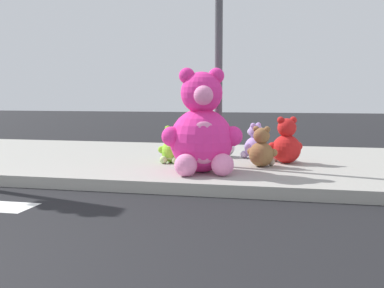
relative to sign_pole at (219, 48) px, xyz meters
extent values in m
cube|color=#9E9B93|center=(-1.00, 0.80, -1.77)|extent=(28.00, 4.40, 0.15)
cylinder|color=#4C4C51|center=(0.00, 0.00, -0.10)|extent=(0.11, 0.11, 3.20)
sphere|color=#F22D93|center=(-0.13, -0.55, -1.27)|extent=(0.85, 0.85, 0.85)
ellipsoid|color=pink|center=(-0.04, -0.84, -1.27)|extent=(0.50, 0.32, 0.55)
sphere|color=#F22D93|center=(-0.13, -0.55, -0.64)|extent=(0.56, 0.56, 0.56)
sphere|color=pink|center=(-0.06, -0.78, -0.67)|extent=(0.26, 0.26, 0.26)
sphere|color=#F22D93|center=(0.05, -0.49, -0.42)|extent=(0.21, 0.21, 0.21)
sphere|color=#F22D93|center=(0.28, -0.53, -1.21)|extent=(0.27, 0.27, 0.27)
sphere|color=pink|center=(0.20, -0.83, -1.55)|extent=(0.29, 0.29, 0.29)
sphere|color=#F22D93|center=(-0.32, -0.61, -0.42)|extent=(0.21, 0.21, 0.21)
sphere|color=#F22D93|center=(-0.49, -0.77, -1.21)|extent=(0.27, 0.27, 0.27)
sphere|color=pink|center=(-0.25, -0.96, -1.55)|extent=(0.29, 0.29, 0.29)
sphere|color=tan|center=(-0.45, 0.74, -1.54)|extent=(0.31, 0.31, 0.31)
ellipsoid|color=beige|center=(-0.52, 0.65, -1.54)|extent=(0.18, 0.16, 0.20)
sphere|color=tan|center=(-0.45, 0.74, -1.31)|extent=(0.20, 0.20, 0.20)
sphere|color=beige|center=(-0.50, 0.67, -1.32)|extent=(0.09, 0.09, 0.09)
sphere|color=tan|center=(-0.39, 0.70, -1.23)|extent=(0.08, 0.08, 0.08)
sphere|color=tan|center=(-0.36, 0.62, -1.52)|extent=(0.10, 0.10, 0.10)
sphere|color=beige|center=(-0.47, 0.58, -1.64)|extent=(0.11, 0.11, 0.11)
sphere|color=tan|center=(-0.51, 0.79, -1.23)|extent=(0.08, 0.08, 0.08)
sphere|color=tan|center=(-0.59, 0.80, -1.52)|extent=(0.10, 0.10, 0.10)
sphere|color=beige|center=(-0.60, 0.69, -1.64)|extent=(0.11, 0.11, 0.11)
sphere|color=#8CD133|center=(-0.74, 0.19, -1.52)|extent=(0.35, 0.35, 0.35)
ellipsoid|color=#B8DE87|center=(-0.74, 0.06, -1.52)|extent=(0.20, 0.09, 0.23)
sphere|color=#8CD133|center=(-0.74, 0.19, -1.26)|extent=(0.23, 0.23, 0.23)
sphere|color=#B8DE87|center=(-0.74, 0.09, -1.28)|extent=(0.10, 0.10, 0.10)
sphere|color=#8CD133|center=(-0.66, 0.18, -1.17)|extent=(0.09, 0.09, 0.09)
sphere|color=#8CD133|center=(-0.57, 0.14, -1.50)|extent=(0.11, 0.11, 0.11)
sphere|color=#B8DE87|center=(-0.65, 0.04, -1.64)|extent=(0.12, 0.12, 0.12)
sphere|color=#8CD133|center=(-0.82, 0.19, -1.17)|extent=(0.09, 0.09, 0.09)
sphere|color=#8CD133|center=(-0.90, 0.16, -1.50)|extent=(0.11, 0.11, 0.11)
sphere|color=#B8DE87|center=(-0.84, 0.05, -1.64)|extent=(0.12, 0.12, 0.12)
sphere|color=white|center=(-0.06, 1.05, -1.54)|extent=(0.33, 0.33, 0.33)
ellipsoid|color=white|center=(-0.17, 1.03, -1.54)|extent=(0.10, 0.19, 0.21)
sphere|color=white|center=(-0.06, 1.05, -1.29)|extent=(0.21, 0.21, 0.21)
sphere|color=white|center=(-0.15, 1.04, -1.31)|extent=(0.10, 0.10, 0.10)
sphere|color=white|center=(-0.05, 0.98, -1.21)|extent=(0.08, 0.08, 0.08)
sphere|color=white|center=(-0.07, 0.90, -1.51)|extent=(0.10, 0.10, 0.10)
sphere|color=white|center=(-0.18, 0.94, -1.64)|extent=(0.11, 0.11, 0.11)
sphere|color=white|center=(-0.07, 1.13, -1.21)|extent=(0.08, 0.08, 0.08)
sphere|color=white|center=(-0.13, 1.20, -1.51)|extent=(0.10, 0.10, 0.10)
sphere|color=white|center=(-0.21, 1.12, -1.64)|extent=(0.11, 0.11, 0.11)
sphere|color=olive|center=(0.62, 0.08, -1.52)|extent=(0.36, 0.36, 0.36)
ellipsoid|color=tan|center=(0.65, 0.21, -1.52)|extent=(0.21, 0.12, 0.23)
sphere|color=olive|center=(0.62, 0.08, -1.25)|extent=(0.24, 0.24, 0.24)
sphere|color=tan|center=(0.64, 0.18, -1.26)|extent=(0.11, 0.11, 0.11)
sphere|color=olive|center=(0.54, 0.10, -1.16)|extent=(0.09, 0.09, 0.09)
sphere|color=olive|center=(0.46, 0.16, -1.49)|extent=(0.11, 0.11, 0.11)
sphere|color=tan|center=(0.55, 0.25, -1.64)|extent=(0.12, 0.12, 0.12)
sphere|color=olive|center=(0.70, 0.06, -1.16)|extent=(0.09, 0.09, 0.09)
sphere|color=olive|center=(0.79, 0.09, -1.49)|extent=(0.11, 0.11, 0.11)
sphere|color=tan|center=(0.75, 0.21, -1.64)|extent=(0.12, 0.12, 0.12)
sphere|color=#B28CD8|center=(0.46, 0.96, -1.52)|extent=(0.36, 0.36, 0.36)
ellipsoid|color=silver|center=(0.34, 1.01, -1.52)|extent=(0.16, 0.21, 0.23)
sphere|color=#B28CD8|center=(0.46, 0.96, -1.25)|extent=(0.23, 0.23, 0.23)
sphere|color=silver|center=(0.37, 1.00, -1.27)|extent=(0.11, 0.11, 0.11)
sphere|color=#B28CD8|center=(0.42, 0.88, -1.16)|extent=(0.09, 0.09, 0.09)
sphere|color=#B28CD8|center=(0.34, 0.82, -1.49)|extent=(0.11, 0.11, 0.11)
sphere|color=silver|center=(0.28, 0.94, -1.64)|extent=(0.12, 0.12, 0.12)
sphere|color=#B28CD8|center=(0.49, 1.03, -1.16)|extent=(0.09, 0.09, 0.09)
sphere|color=#B28CD8|center=(0.49, 1.13, -1.49)|extent=(0.11, 0.11, 0.11)
sphere|color=silver|center=(0.36, 1.11, -1.64)|extent=(0.12, 0.12, 0.12)
sphere|color=red|center=(0.96, 0.51, -1.48)|extent=(0.43, 0.43, 0.43)
ellipsoid|color=#DB7B7B|center=(0.90, 0.66, -1.48)|extent=(0.26, 0.18, 0.28)
sphere|color=red|center=(0.96, 0.51, -1.16)|extent=(0.28, 0.28, 0.28)
sphere|color=#DB7B7B|center=(0.92, 0.63, -1.17)|extent=(0.13, 0.13, 0.13)
sphere|color=red|center=(0.87, 0.48, -1.04)|extent=(0.11, 0.11, 0.11)
sphere|color=red|center=(0.75, 0.49, -1.45)|extent=(0.14, 0.14, 0.14)
sphere|color=#DB7B7B|center=(0.78, 0.64, -1.62)|extent=(0.15, 0.15, 0.15)
sphere|color=red|center=(1.05, 0.55, -1.04)|extent=(0.11, 0.11, 0.11)
sphere|color=red|center=(1.13, 0.64, -1.45)|extent=(0.14, 0.14, 0.14)
sphere|color=#DB7B7B|center=(1.00, 0.73, -1.62)|extent=(0.15, 0.15, 0.15)
camera|label=1|loc=(1.11, -6.58, -0.67)|focal=43.24mm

